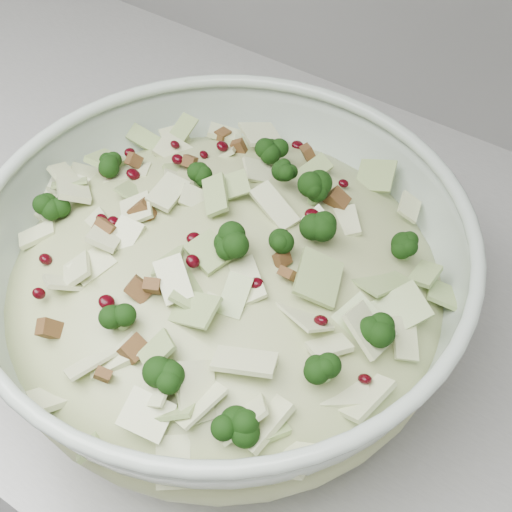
# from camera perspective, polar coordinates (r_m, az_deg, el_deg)

# --- Properties ---
(mixing_bowl) EXTENTS (0.43, 0.43, 0.15)m
(mixing_bowl) POSITION_cam_1_polar(r_m,az_deg,el_deg) (0.55, -2.47, -2.56)
(mixing_bowl) COLOR #B1C2B2
(mixing_bowl) RESTS_ON counter
(salad) EXTENTS (0.39, 0.39, 0.15)m
(salad) POSITION_cam_1_polar(r_m,az_deg,el_deg) (0.53, -2.55, -0.99)
(salad) COLOR #AFB67C
(salad) RESTS_ON mixing_bowl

